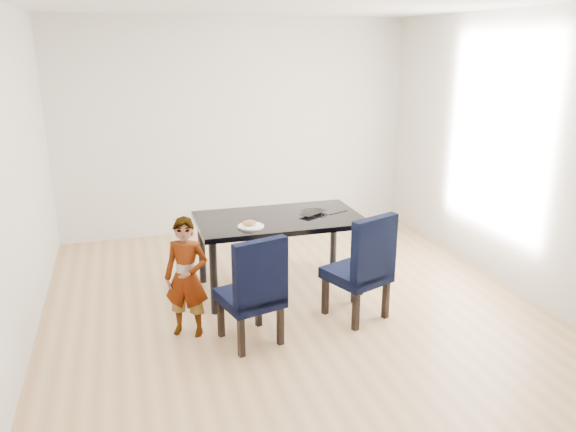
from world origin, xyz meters
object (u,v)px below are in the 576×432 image
object	(u,v)px
dining_table	(279,253)
child	(187,277)
laptop	(310,212)
chair_left	(250,288)
plate	(251,226)
chair_right	(357,265)

from	to	relation	value
dining_table	child	world-z (taller)	child
dining_table	laptop	xyz separation A→B (m)	(0.33, 0.03, 0.39)
dining_table	chair_left	bearing A→B (deg)	-118.81
dining_table	chair_left	world-z (taller)	chair_left
plate	laptop	xyz separation A→B (m)	(0.67, 0.26, 0.01)
chair_left	laptop	size ratio (longest dim) A/B	2.95
dining_table	chair_left	xyz separation A→B (m)	(-0.52, -0.94, 0.10)
chair_left	chair_right	world-z (taller)	chair_right
chair_left	laptop	world-z (taller)	chair_left
chair_right	plate	xyz separation A→B (m)	(-0.83, 0.56, 0.27)
child	plate	distance (m)	0.83
chair_right	plate	size ratio (longest dim) A/B	4.02
child	chair_left	bearing A→B (deg)	-4.72
child	dining_table	bearing A→B (deg)	58.93
chair_right	laptop	distance (m)	0.87
child	laptop	size ratio (longest dim) A/B	3.23
chair_right	child	size ratio (longest dim) A/B	0.96
dining_table	chair_left	size ratio (longest dim) A/B	1.70
dining_table	chair_right	world-z (taller)	chair_right
plate	chair_left	bearing A→B (deg)	-104.25
chair_left	chair_right	distance (m)	1.02
plate	laptop	bearing A→B (deg)	21.00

